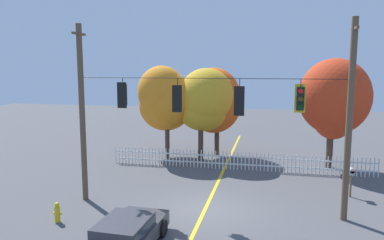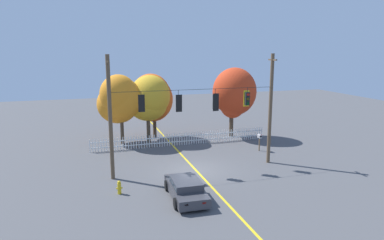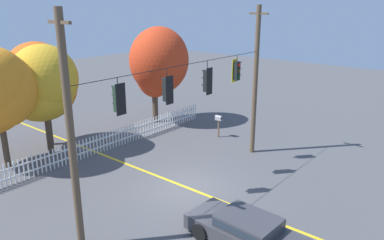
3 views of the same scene
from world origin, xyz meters
TOP-DOWN VIEW (x-y plane):
  - ground at (0.00, 0.00)m, footprint 80.00×80.00m
  - lane_centerline_stripe at (0.00, 0.00)m, footprint 0.16×36.00m
  - signal_support_span at (0.00, 0.00)m, footprint 11.76×1.10m
  - traffic_signal_northbound_primary at (-3.74, -0.01)m, footprint 0.43×0.38m
  - traffic_signal_southbound_primary at (-1.23, -0.01)m, footprint 0.43×0.38m
  - traffic_signal_eastbound_side at (1.41, -0.01)m, footprint 0.43×0.38m
  - traffic_signal_northbound_secondary at (3.85, 0.01)m, footprint 0.43×0.38m
  - white_picket_fence at (0.83, 6.62)m, footprint 15.86×0.06m
  - autumn_maple_mid at (-1.61, 8.94)m, footprint 3.82×3.59m
  - autumn_oak_far_east at (-1.20, 9.89)m, footprint 3.83×3.98m
  - autumn_maple_far_west at (6.40, 7.98)m, footprint 4.20×3.89m
  - parked_car at (-1.98, -4.36)m, footprint 2.05×4.31m
  - roadside_mailbox at (6.56, 2.96)m, footprint 0.25×0.44m

SIDE VIEW (x-z plane):
  - ground at x=0.00m, z-range 0.00..0.00m
  - lane_centerline_stripe at x=0.00m, z-range 0.00..0.01m
  - white_picket_fence at x=0.83m, z-range 0.00..1.12m
  - parked_car at x=-1.98m, z-range 0.03..1.18m
  - roadside_mailbox at x=6.56m, z-range 0.45..1.89m
  - autumn_maple_mid at x=-1.61m, z-range 0.83..6.95m
  - autumn_oak_far_east at x=-1.20m, z-range 0.89..7.04m
  - signal_support_span at x=0.00m, z-range 0.08..8.20m
  - autumn_maple_far_west at x=6.40m, z-range 0.98..7.69m
  - traffic_signal_eastbound_side at x=1.41m, z-range 4.05..5.59m
  - traffic_signal_southbound_primary at x=-1.23m, z-range 4.14..5.59m
  - traffic_signal_northbound_secondary at x=3.85m, z-range 4.27..5.63m
  - traffic_signal_northbound_primary at x=-3.74m, z-range 4.31..5.64m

